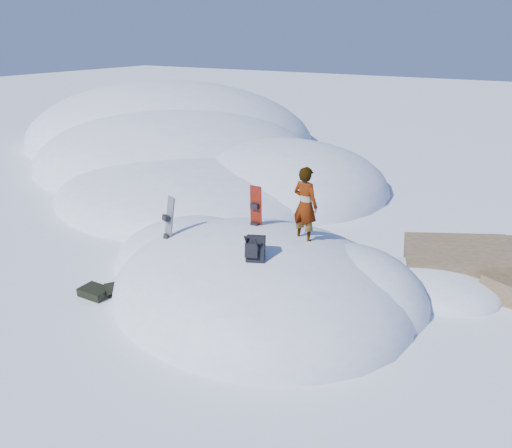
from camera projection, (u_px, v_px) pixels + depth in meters
The scene contains 9 objects.
ground at pixel (258, 295), 11.33m from camera, with size 120.00×120.00×0.00m, color white.
snow_mound at pixel (257, 289), 11.60m from camera, with size 8.00×6.00×3.00m.
snow_ridge at pixel (181, 155), 24.25m from camera, with size 21.50×18.50×6.40m.
rock_outcrop at pixel (457, 282), 11.90m from camera, with size 4.68×4.41×1.68m.
snowboard_red at pixel (256, 218), 11.38m from camera, with size 0.29×0.15×1.54m.
snowboard_dark at pixel (168, 229), 11.52m from camera, with size 0.38×0.38×1.55m.
backpack at pixel (255, 249), 9.77m from camera, with size 0.48×0.53×0.60m.
gear_pile at pixel (98, 291), 11.27m from camera, with size 0.87×0.66×0.24m.
person at pixel (305, 205), 10.53m from camera, with size 0.60×0.40×1.66m, color slate.
Camera 1 is at (5.18, -8.53, 5.60)m, focal length 35.00 mm.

